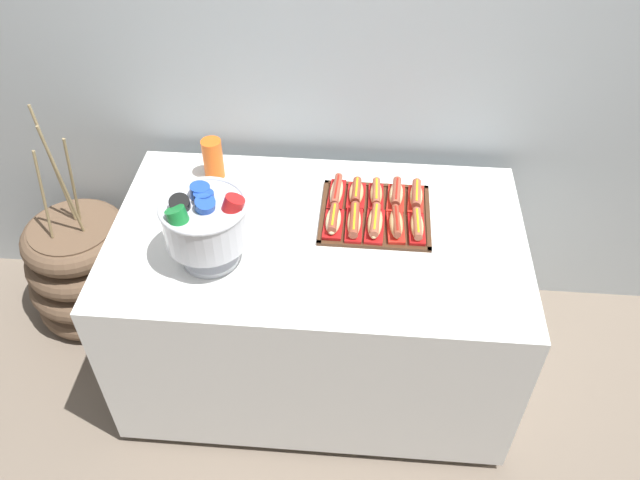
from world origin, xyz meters
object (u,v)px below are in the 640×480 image
Objects in this scene: buffet_table at (318,302)px; floor_vase at (86,269)px; hot_dog_4 at (417,226)px; hot_dog_9 at (416,196)px; hot_dog_1 at (354,222)px; hot_dog_7 at (376,194)px; serving_tray at (375,215)px; hot_dog_5 at (336,192)px; hot_dog_3 at (396,224)px; hot_dog_6 at (356,193)px; hot_dog_2 at (375,223)px; hot_dog_0 at (333,221)px; cup_stack at (213,159)px; hot_dog_8 at (396,195)px; punch_bowl at (205,221)px.

buffet_table is 1.13m from floor_vase.
hot_dog_4 is (0.36, 0.03, 0.41)m from buffet_table.
hot_dog_9 is at bearing -2.68° from floor_vase.
hot_dog_1 is 1.11× the size of hot_dog_4.
serving_tray is at bearing -90.39° from hot_dog_7.
hot_dog_1 reaches higher than hot_dog_5.
hot_dog_3 is 0.18m from hot_dog_7.
floor_vase reaches higher than serving_tray.
hot_dog_6 is (1.22, -0.07, 0.58)m from floor_vase.
hot_dog_2 is at bearing 7.90° from buffet_table.
hot_dog_2 reaches higher than hot_dog_0.
hot_dog_3 is at bearing -36.64° from hot_dog_5.
hot_dog_9 reaches higher than hot_dog_7.
hot_dog_1 is at bearing 12.52° from buffet_table.
floor_vase reaches higher than hot_dog_3.
hot_dog_4 is at bearing -0.39° from hot_dog_3.
floor_vase reaches higher than hot_dog_5.
hot_dog_4 is at bearing -0.39° from hot_dog_2.
floor_vase is 1.56m from hot_dog_9.
hot_dog_5 is at bearing 150.80° from hot_dog_4.
hot_dog_2 is at bearing 179.61° from hot_dog_3.
buffet_table is 0.50m from hot_dog_7.
cup_stack is at bearing 159.04° from hot_dog_3.
cup_stack reaches higher than hot_dog_1.
hot_dog_1 is at bearing -144.13° from hot_dog_9.
hot_dog_9 is at bearing 28.42° from hot_dog_0.
hot_dog_0 is at bearing -114.83° from hot_dog_6.
hot_dog_7 is (0.08, 0.16, -0.00)m from hot_dog_1.
hot_dog_5 is 1.19× the size of hot_dog_6.
floor_vase reaches higher than buffet_table.
floor_vase is 5.89× the size of hot_dog_1.
serving_tray is 2.61× the size of hot_dog_6.
punch_bowl is (-0.64, -0.35, 0.14)m from hot_dog_8.
floor_vase reaches higher than hot_dog_9.
hot_dog_0 is (0.06, 0.03, 0.41)m from buffet_table.
hot_dog_0 is at bearing -29.07° from cup_stack.
serving_tray is 0.65m from punch_bowl.
hot_dog_3 is 1.07× the size of hot_dog_7.
hot_dog_7 is at bearing 65.17° from hot_dog_1.
serving_tray is at bearing 25.88° from punch_bowl.
hot_dog_8 is at bearing -0.39° from hot_dog_5.
hot_dog_8 reaches higher than hot_dog_1.
serving_tray is 2.22× the size of hot_dog_2.
hot_dog_5 is at bearing 89.61° from hot_dog_0.
punch_bowl reaches higher than hot_dog_9.
hot_dog_0 is at bearing 27.86° from buffet_table.
hot_dog_3 is 1.00× the size of cup_stack.
hot_dog_4 is 0.28m from hot_dog_6.
floor_vase is 6.56× the size of hot_dog_0.
punch_bowl is at bearing -163.41° from hot_dog_3.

